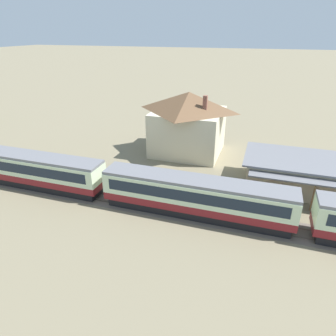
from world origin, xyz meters
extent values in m
cube|color=maroon|center=(-29.12, 0.20, 1.30)|extent=(19.16, 3.05, 0.80)
cube|color=beige|center=(-29.12, 0.20, 2.72)|extent=(19.16, 3.05, 2.03)
cube|color=#192330|center=(-29.12, 0.20, 2.82)|extent=(17.63, 3.09, 1.14)
cube|color=slate|center=(-29.12, 0.20, 3.88)|extent=(19.16, 2.87, 0.30)
cube|color=black|center=(-29.12, 0.20, 0.46)|extent=(18.40, 2.63, 0.88)
cylinder|color=black|center=(-22.80, -0.52, 0.45)|extent=(0.90, 0.18, 0.90)
cylinder|color=black|center=(-22.80, 0.92, 0.45)|extent=(0.90, 0.18, 0.90)
cylinder|color=black|center=(-35.45, -0.52, 0.45)|extent=(0.90, 0.18, 0.90)
cylinder|color=black|center=(-35.45, 0.92, 0.45)|extent=(0.90, 0.18, 0.90)
cube|color=maroon|center=(-49.54, 0.20, 1.30)|extent=(19.16, 3.05, 0.80)
cube|color=beige|center=(-49.54, 0.20, 2.72)|extent=(19.16, 3.05, 2.03)
cube|color=#192330|center=(-49.54, 0.20, 2.82)|extent=(17.63, 3.09, 1.14)
cube|color=slate|center=(-49.54, 0.20, 3.88)|extent=(19.16, 2.87, 0.30)
cube|color=black|center=(-49.54, 0.20, 0.46)|extent=(18.40, 2.63, 0.88)
cylinder|color=black|center=(-43.22, -0.52, 0.45)|extent=(0.90, 0.18, 0.90)
cylinder|color=black|center=(-43.22, 0.92, 0.45)|extent=(0.90, 0.18, 0.90)
cube|color=#665B51|center=(-28.53, 0.20, 0.01)|extent=(169.93, 3.60, 0.01)
cube|color=#4C4238|center=(-28.53, -0.52, 0.02)|extent=(169.93, 0.12, 0.04)
cube|color=#4C4238|center=(-28.53, 0.92, 0.02)|extent=(169.93, 0.12, 0.04)
cube|color=#BCB293|center=(-17.83, 9.74, 1.75)|extent=(13.79, 7.41, 3.50)
cube|color=slate|center=(-17.83, 9.74, 3.60)|extent=(14.89, 8.00, 0.20)
cube|color=slate|center=(-17.83, 5.23, 3.10)|extent=(13.24, 1.60, 0.16)
cylinder|color=brown|center=(-17.83, 4.63, 1.51)|extent=(0.14, 0.14, 3.02)
cube|color=beige|center=(-34.33, 16.74, 3.24)|extent=(9.88, 9.35, 6.48)
pyramid|color=brown|center=(-34.33, 16.74, 7.82)|extent=(10.67, 10.10, 2.68)
cube|color=brown|center=(-31.56, 14.88, 7.95)|extent=(0.56, 0.56, 2.41)
camera|label=1|loc=(-23.60, -25.27, 17.28)|focal=32.00mm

